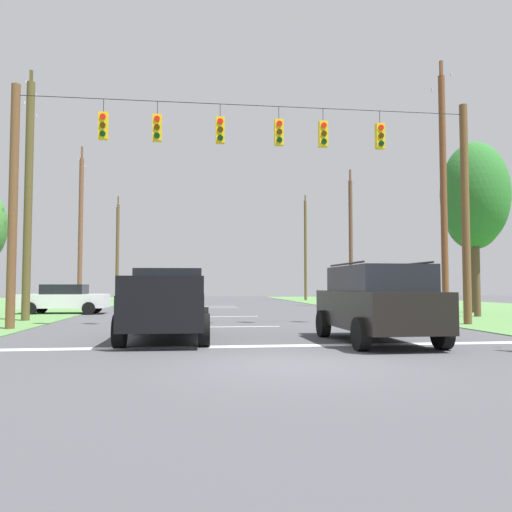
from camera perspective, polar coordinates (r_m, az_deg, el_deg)
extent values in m
plane|color=#47474C|center=(10.03, 4.29, -11.71)|extent=(120.00, 120.00, 0.00)
cube|color=white|center=(12.93, 1.63, -9.78)|extent=(13.88, 0.45, 0.01)
cube|color=white|center=(18.85, -1.21, -7.70)|extent=(2.50, 0.15, 0.01)
cube|color=white|center=(24.85, -2.68, -6.60)|extent=(2.50, 0.15, 0.01)
cube|color=white|center=(34.36, -3.95, -5.65)|extent=(2.50, 0.15, 0.01)
cube|color=white|center=(36.80, -4.17, -5.49)|extent=(2.50, 0.15, 0.01)
cylinder|color=brown|center=(19.59, -24.97, 5.03)|extent=(0.30, 0.30, 8.37)
cylinder|color=brown|center=(21.33, 21.87, 4.31)|extent=(0.30, 0.30, 8.37)
cylinder|color=black|center=(19.70, -0.48, 16.11)|extent=(16.29, 0.02, 0.02)
cylinder|color=black|center=(19.73, -16.28, 15.45)|extent=(0.02, 0.02, 0.49)
cube|color=yellow|center=(19.52, -16.32, 13.45)|extent=(0.32, 0.24, 0.95)
cylinder|color=red|center=(19.47, -16.37, 14.40)|extent=(0.20, 0.04, 0.20)
cylinder|color=#352203|center=(19.38, -16.38, 13.55)|extent=(0.20, 0.04, 0.20)
cylinder|color=black|center=(19.30, -16.40, 12.70)|extent=(0.20, 0.04, 0.20)
cylinder|color=black|center=(19.53, -10.70, 15.57)|extent=(0.02, 0.02, 0.49)
cube|color=yellow|center=(19.31, -10.73, 13.55)|extent=(0.32, 0.24, 0.95)
cylinder|color=red|center=(19.27, -10.74, 14.51)|extent=(0.20, 0.04, 0.20)
cylinder|color=#352203|center=(19.18, -10.75, 13.66)|extent=(0.20, 0.04, 0.20)
cylinder|color=black|center=(19.09, -10.76, 12.80)|extent=(0.20, 0.04, 0.20)
cylinder|color=black|center=(19.53, -3.93, 15.53)|extent=(0.02, 0.02, 0.49)
cube|color=yellow|center=(19.31, -3.94, 13.51)|extent=(0.32, 0.24, 0.95)
cylinder|color=red|center=(19.26, -3.91, 14.47)|extent=(0.20, 0.04, 0.20)
cylinder|color=#352203|center=(19.17, -3.91, 13.62)|extent=(0.20, 0.04, 0.20)
cylinder|color=black|center=(19.09, -3.92, 12.75)|extent=(0.20, 0.04, 0.20)
cylinder|color=black|center=(19.76, 2.50, 15.30)|extent=(0.02, 0.02, 0.49)
cube|color=yellow|center=(19.54, 2.51, 13.30)|extent=(0.32, 0.24, 0.95)
cylinder|color=red|center=(19.49, 2.58, 14.25)|extent=(0.20, 0.04, 0.20)
cylinder|color=#352203|center=(19.41, 2.58, 13.40)|extent=(0.20, 0.04, 0.20)
cylinder|color=black|center=(19.32, 2.58, 12.55)|extent=(0.20, 0.04, 0.20)
cylinder|color=black|center=(20.09, 7.31, 15.01)|extent=(0.02, 0.02, 0.49)
cube|color=yellow|center=(19.88, 7.33, 13.04)|extent=(0.32, 0.24, 0.95)
cylinder|color=red|center=(19.83, 7.43, 13.97)|extent=(0.20, 0.04, 0.20)
cylinder|color=#352203|center=(19.74, 7.43, 13.13)|extent=(0.20, 0.04, 0.20)
cylinder|color=black|center=(19.66, 7.44, 12.30)|extent=(0.20, 0.04, 0.20)
cylinder|color=black|center=(20.72, 13.34, 14.50)|extent=(0.02, 0.02, 0.49)
cube|color=yellow|center=(20.51, 13.36, 12.58)|extent=(0.32, 0.24, 0.95)
cylinder|color=red|center=(20.47, 13.49, 13.48)|extent=(0.20, 0.04, 0.20)
cylinder|color=#352203|center=(20.39, 13.50, 12.67)|extent=(0.20, 0.04, 0.20)
cylinder|color=black|center=(20.31, 13.51, 11.86)|extent=(0.20, 0.04, 0.20)
cube|color=black|center=(14.64, -9.62, -5.74)|extent=(2.14, 5.45, 0.85)
cube|color=black|center=(15.28, -9.43, -2.72)|extent=(1.90, 1.95, 0.70)
cube|color=black|center=(13.38, -14.01, -3.15)|extent=(0.16, 2.38, 0.45)
cube|color=black|center=(13.25, -5.92, -3.23)|extent=(0.16, 2.38, 0.45)
cube|color=black|center=(11.99, -10.44, -3.20)|extent=(1.96, 0.15, 0.45)
cylinder|color=black|center=(16.59, -12.68, -6.87)|extent=(0.30, 0.81, 0.80)
cylinder|color=black|center=(16.47, -5.70, -6.96)|extent=(0.30, 0.81, 0.80)
cylinder|color=black|center=(12.96, -14.65, -7.90)|extent=(0.30, 0.81, 0.80)
cylinder|color=black|center=(12.81, -5.69, -8.04)|extent=(0.30, 0.81, 0.80)
cube|color=black|center=(14.00, 12.96, -5.70)|extent=(1.99, 4.82, 0.95)
cube|color=black|center=(13.85, 13.14, -2.41)|extent=(1.83, 3.21, 0.65)
cylinder|color=black|center=(13.58, 9.76, -0.85)|extent=(0.07, 2.72, 0.05)
cylinder|color=black|center=(14.18, 16.33, -0.87)|extent=(0.07, 2.72, 0.05)
cylinder|color=black|center=(15.28, 7.35, -7.32)|extent=(0.27, 0.76, 0.76)
cylinder|color=black|center=(15.90, 14.20, -7.08)|extent=(0.27, 0.76, 0.76)
cylinder|color=black|center=(12.17, 11.38, -8.35)|extent=(0.27, 0.76, 0.76)
cylinder|color=black|center=(12.94, 19.65, -7.92)|extent=(0.27, 0.76, 0.76)
cube|color=silver|center=(28.76, -20.16, -4.62)|extent=(4.35, 1.93, 0.70)
cube|color=black|center=(28.75, -20.14, -3.42)|extent=(2.15, 1.68, 0.50)
cylinder|color=black|center=(28.30, -23.43, -5.29)|extent=(0.65, 0.24, 0.64)
cylinder|color=black|center=(30.02, -22.37, -5.17)|extent=(0.65, 0.24, 0.64)
cylinder|color=black|center=(27.57, -17.78, -5.46)|extent=(0.65, 0.24, 0.64)
cylinder|color=black|center=(29.33, -17.03, -5.33)|extent=(0.65, 0.24, 0.64)
cylinder|color=brown|center=(23.93, 19.78, 6.12)|extent=(0.28, 0.28, 10.56)
cube|color=brown|center=(25.17, 19.56, 17.15)|extent=(0.12, 0.12, 2.16)
cylinder|color=#B2B7BC|center=(25.94, 18.66, 16.79)|extent=(0.08, 0.08, 0.12)
cylinder|color=#B2B7BC|center=(24.49, 20.52, 18.05)|extent=(0.08, 0.08, 0.12)
cylinder|color=brown|center=(36.72, 10.30, 1.37)|extent=(0.27, 0.27, 8.74)
cube|color=brown|center=(37.25, 10.24, 7.47)|extent=(0.12, 0.12, 2.39)
cylinder|color=#B2B7BC|center=(38.16, 9.81, 7.39)|extent=(0.08, 0.08, 0.12)
cylinder|color=#B2B7BC|center=(36.38, 10.70, 7.92)|extent=(0.08, 0.08, 0.12)
cube|color=brown|center=(37.09, 10.26, 6.10)|extent=(0.12, 0.12, 2.15)
cylinder|color=#B2B7BC|center=(37.92, 9.86, 6.08)|extent=(0.08, 0.08, 0.12)
cylinder|color=#B2B7BC|center=(36.30, 10.66, 6.50)|extent=(0.08, 0.08, 0.12)
cylinder|color=brown|center=(51.03, 5.42, 0.62)|extent=(0.27, 0.27, 9.72)
cube|color=brown|center=(51.51, 5.39, 5.58)|extent=(0.12, 0.12, 1.93)
cylinder|color=#B2B7BC|center=(52.28, 5.21, 5.58)|extent=(0.08, 0.08, 0.12)
cylinder|color=#B2B7BC|center=(50.79, 5.58, 5.84)|extent=(0.08, 0.08, 0.12)
cylinder|color=brown|center=(23.85, -23.58, 5.60)|extent=(0.33, 0.33, 10.04)
cube|color=brown|center=(24.96, -23.34, 16.15)|extent=(0.12, 0.12, 1.82)
cylinder|color=#B2B7BC|center=(25.66, -22.86, 15.88)|extent=(0.08, 0.08, 0.12)
cylinder|color=#B2B7BC|center=(24.34, -23.83, 16.97)|extent=(0.08, 0.08, 0.12)
cube|color=brown|center=(24.68, -23.39, 14.18)|extent=(0.12, 0.12, 2.07)
cylinder|color=#B2B7BC|center=(25.47, -22.85, 13.90)|extent=(0.08, 0.08, 0.12)
cylinder|color=#B2B7BC|center=(23.96, -23.95, 15.02)|extent=(0.08, 0.08, 0.12)
cylinder|color=brown|center=(35.37, -18.59, 2.41)|extent=(0.28, 0.28, 9.66)
cube|color=brown|center=(36.06, -18.47, 9.44)|extent=(0.12, 0.12, 2.37)
cylinder|color=#B2B7BC|center=(36.99, -18.17, 9.30)|extent=(0.08, 0.08, 0.12)
cylinder|color=#B2B7BC|center=(35.18, -18.77, 9.96)|extent=(0.08, 0.08, 0.12)
cylinder|color=brown|center=(50.23, -14.88, 0.35)|extent=(0.31, 0.31, 8.98)
cube|color=brown|center=(50.64, -14.81, 4.97)|extent=(0.12, 0.12, 2.39)
cylinder|color=#B2B7BC|center=(51.60, -14.67, 4.96)|extent=(0.08, 0.08, 0.12)
cylinder|color=#B2B7BC|center=(49.72, -14.95, 5.26)|extent=(0.08, 0.08, 0.12)
cylinder|color=brown|center=(26.44, 22.92, -1.40)|extent=(0.31, 0.31, 4.39)
ellipsoid|color=#2B6D2B|center=(26.77, 22.76, 6.23)|extent=(3.13, 3.13, 4.95)
cylinder|color=brown|center=(30.22, 22.75, -1.77)|extent=(0.36, 0.36, 4.21)
ellipsoid|color=#3A5D2C|center=(30.44, 22.63, 4.06)|extent=(2.91, 2.91, 3.61)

